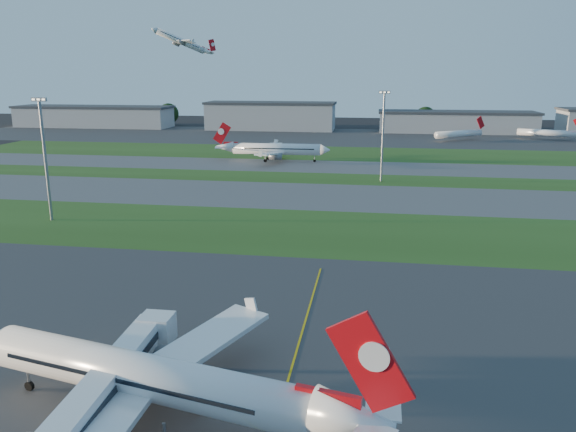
% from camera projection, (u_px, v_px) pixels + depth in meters
% --- Properties ---
extents(ground, '(700.00, 700.00, 0.00)m').
position_uv_depth(ground, '(249.00, 357.00, 62.24)').
color(ground, black).
rests_on(ground, ground).
extents(apron_near, '(300.00, 70.00, 0.01)m').
position_uv_depth(apron_near, '(249.00, 357.00, 62.24)').
color(apron_near, '#333335').
rests_on(apron_near, ground).
extents(grass_strip_a, '(300.00, 34.00, 0.01)m').
position_uv_depth(grass_strip_a, '(306.00, 231.00, 112.03)').
color(grass_strip_a, '#2D4B19').
rests_on(grass_strip_a, ground).
extents(taxiway_a, '(300.00, 32.00, 0.01)m').
position_uv_depth(taxiway_a, '(322.00, 196.00, 143.63)').
color(taxiway_a, '#515154').
rests_on(taxiway_a, ground).
extents(grass_strip_b, '(300.00, 18.00, 0.01)m').
position_uv_depth(grass_strip_b, '(330.00, 179.00, 167.57)').
color(grass_strip_b, '#2D4B19').
rests_on(grass_strip_b, ground).
extents(taxiway_b, '(300.00, 26.00, 0.01)m').
position_uv_depth(taxiway_b, '(335.00, 167.00, 188.63)').
color(taxiway_b, '#515154').
rests_on(taxiway_b, ground).
extents(grass_strip_c, '(300.00, 40.00, 0.01)m').
position_uv_depth(grass_strip_c, '(341.00, 153.00, 220.23)').
color(grass_strip_c, '#2D4B19').
rests_on(grass_strip_c, ground).
extents(apron_far, '(400.00, 80.00, 0.01)m').
position_uv_depth(apron_far, '(349.00, 137.00, 277.68)').
color(apron_far, '#333335').
rests_on(apron_far, ground).
extents(yellow_line, '(0.25, 60.00, 0.02)m').
position_uv_depth(yellow_line, '(294.00, 360.00, 61.50)').
color(yellow_line, gold).
rests_on(yellow_line, ground).
extents(jet_bridge, '(4.20, 26.90, 6.20)m').
position_uv_depth(jet_bridge, '(98.00, 392.00, 48.12)').
color(jet_bridge, silver).
rests_on(jet_bridge, ground).
extents(airliner_parked, '(39.18, 32.88, 12.38)m').
position_uv_depth(airliner_parked, '(148.00, 378.00, 49.64)').
color(airliner_parked, white).
rests_on(airliner_parked, ground).
extents(airliner_taxiing, '(38.91, 33.03, 12.15)m').
position_uv_depth(airliner_taxiing, '(276.00, 149.00, 199.64)').
color(airliner_taxiing, white).
rests_on(airliner_taxiing, ground).
extents(airliner_departing, '(25.19, 21.91, 9.32)m').
position_uv_depth(airliner_departing, '(181.00, 41.00, 265.33)').
color(airliner_departing, white).
extents(mini_jet_near, '(24.58, 17.58, 9.48)m').
position_uv_depth(mini_jet_near, '(459.00, 134.00, 260.49)').
color(mini_jet_near, white).
rests_on(mini_jet_near, ground).
extents(mini_jet_far, '(27.28, 12.41, 9.48)m').
position_uv_depth(mini_jet_far, '(547.00, 133.00, 264.31)').
color(mini_jet_far, white).
rests_on(mini_jet_far, ground).
extents(light_mast_west, '(3.20, 0.70, 25.80)m').
position_uv_depth(light_mast_west, '(45.00, 151.00, 116.55)').
color(light_mast_west, gray).
rests_on(light_mast_west, ground).
extents(light_mast_centre, '(3.20, 0.70, 25.80)m').
position_uv_depth(light_mast_centre, '(383.00, 130.00, 159.76)').
color(light_mast_centre, gray).
rests_on(light_mast_centre, ground).
extents(hangar_far_west, '(91.80, 23.00, 12.20)m').
position_uv_depth(hangar_far_west, '(94.00, 116.00, 327.19)').
color(hangar_far_west, '#92959A').
rests_on(hangar_far_west, ground).
extents(hangar_west, '(71.40, 23.00, 15.20)m').
position_uv_depth(hangar_west, '(271.00, 116.00, 311.21)').
color(hangar_west, '#92959A').
rests_on(hangar_west, ground).
extents(hangar_east, '(81.60, 23.00, 11.20)m').
position_uv_depth(hangar_east, '(456.00, 122.00, 296.84)').
color(hangar_east, '#92959A').
rests_on(hangar_east, ground).
extents(tree_far_west, '(11.00, 11.00, 12.00)m').
position_uv_depth(tree_far_west, '(43.00, 113.00, 345.50)').
color(tree_far_west, black).
rests_on(tree_far_west, ground).
extents(tree_west, '(12.10, 12.10, 13.20)m').
position_uv_depth(tree_west, '(169.00, 114.00, 335.36)').
color(tree_west, black).
rests_on(tree_west, ground).
extents(tree_mid_west, '(9.90, 9.90, 10.80)m').
position_uv_depth(tree_mid_west, '(317.00, 118.00, 318.47)').
color(tree_mid_west, black).
rests_on(tree_mid_west, ground).
extents(tree_mid_east, '(11.55, 11.55, 12.60)m').
position_uv_depth(tree_mid_east, '(425.00, 117.00, 312.18)').
color(tree_mid_east, black).
rests_on(tree_mid_east, ground).
extents(tree_east, '(10.45, 10.45, 11.40)m').
position_uv_depth(tree_east, '(569.00, 120.00, 299.28)').
color(tree_east, black).
rests_on(tree_east, ground).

